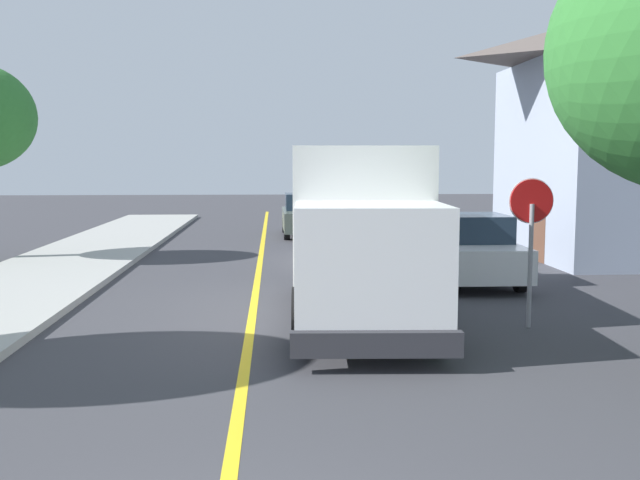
{
  "coord_description": "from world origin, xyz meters",
  "views": [
    {
      "loc": [
        0.44,
        -4.4,
        2.94
      ],
      "look_at": [
        1.33,
        9.74,
        1.4
      ],
      "focal_mm": 40.67,
      "sensor_mm": 36.0,
      "label": 1
    }
  ],
  "objects_px": {
    "parked_car_mid": "(306,216)",
    "parked_van_across": "(471,250)",
    "box_truck": "(358,224)",
    "stop_sign": "(531,223)",
    "parked_car_near": "(343,235)"
  },
  "relations": [
    {
      "from": "box_truck",
      "to": "parked_car_mid",
      "type": "bearing_deg",
      "value": 91.34
    },
    {
      "from": "box_truck",
      "to": "stop_sign",
      "type": "xyz_separation_m",
      "value": [
        2.92,
        -1.17,
        0.09
      ]
    },
    {
      "from": "box_truck",
      "to": "parked_van_across",
      "type": "relative_size",
      "value": 1.65
    },
    {
      "from": "parked_van_across",
      "to": "parked_car_mid",
      "type": "bearing_deg",
      "value": 107.27
    },
    {
      "from": "box_truck",
      "to": "stop_sign",
      "type": "distance_m",
      "value": 3.15
    },
    {
      "from": "parked_car_near",
      "to": "parked_van_across",
      "type": "height_order",
      "value": "same"
    },
    {
      "from": "parked_car_near",
      "to": "parked_car_mid",
      "type": "distance_m",
      "value": 7.46
    },
    {
      "from": "box_truck",
      "to": "parked_van_across",
      "type": "xyz_separation_m",
      "value": [
        3.18,
        3.64,
        -0.97
      ]
    },
    {
      "from": "parked_van_across",
      "to": "parked_car_near",
      "type": "bearing_deg",
      "value": 124.89
    },
    {
      "from": "box_truck",
      "to": "parked_van_across",
      "type": "bearing_deg",
      "value": 48.85
    },
    {
      "from": "parked_car_mid",
      "to": "parked_van_across",
      "type": "height_order",
      "value": "same"
    },
    {
      "from": "box_truck",
      "to": "parked_car_mid",
      "type": "height_order",
      "value": "box_truck"
    },
    {
      "from": "box_truck",
      "to": "parked_car_near",
      "type": "bearing_deg",
      "value": 86.74
    },
    {
      "from": "box_truck",
      "to": "parked_car_mid",
      "type": "distance_m",
      "value": 15.03
    },
    {
      "from": "box_truck",
      "to": "parked_van_across",
      "type": "distance_m",
      "value": 4.93
    }
  ]
}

